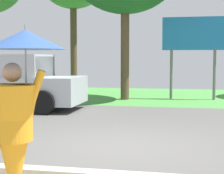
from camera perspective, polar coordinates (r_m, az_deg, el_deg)
ground_plane at (r=10.23m, az=3.94°, el=-5.61°), size 40.00×22.00×0.20m
monk_pedestrian at (r=4.32m, az=-14.85°, el=-4.75°), size 1.03×0.91×2.13m
pickup_truck at (r=13.06m, az=-15.95°, el=0.49°), size 5.20×2.28×1.88m
roadside_billboard at (r=15.90m, az=12.62°, el=7.29°), size 2.60×0.12×3.50m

